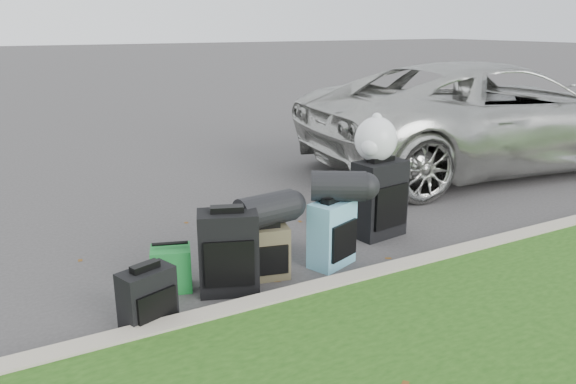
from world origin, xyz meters
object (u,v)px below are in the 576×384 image
suitcase_small_black (148,301)px  suitcase_large_black_right (379,199)px  suitcase_teal (332,234)px  tote_green (171,269)px  suv (489,115)px  tote_navy (271,238)px  suitcase_large_black_left (228,252)px  suitcase_olive (269,253)px

suitcase_small_black → suitcase_large_black_right: size_ratio=0.60×
suitcase_teal → suitcase_large_black_right: suitcase_large_black_right is taller
suitcase_small_black → tote_green: size_ratio=1.30×
suv → suitcase_large_black_right: suv is taller
suv → suitcase_large_black_right: (-3.30, -1.57, -0.40)m
suitcase_teal → tote_green: size_ratio=1.65×
tote_navy → suitcase_large_black_right: bearing=-22.6°
suitcase_large_black_left → suitcase_large_black_right: suitcase_large_black_right is taller
tote_green → suitcase_large_black_right: bearing=22.3°
tote_navy → suitcase_olive: bearing=-132.3°
suitcase_small_black → tote_navy: size_ratio=1.85×
suitcase_olive → suitcase_large_black_right: (1.48, 0.37, 0.17)m
suitcase_large_black_left → tote_green: bearing=166.7°
suitcase_small_black → suitcase_large_black_right: bearing=-3.1°
suitcase_small_black → suitcase_large_black_left: size_ratio=0.69×
suv → suitcase_large_black_right: 3.68m
suitcase_small_black → suitcase_teal: suitcase_teal is taller
suitcase_small_black → suitcase_large_black_left: bearing=2.9°
suv → suitcase_teal: size_ratio=9.48×
suitcase_large_black_left → tote_green: (-0.41, 0.27, -0.16)m
suv → tote_green: (-5.60, -1.74, -0.62)m
suitcase_large_black_left → suv: bearing=41.7°
suv → tote_navy: (-4.49, -1.40, -0.68)m
suitcase_large_black_left → tote_navy: bearing=61.8°
suitcase_small_black → suitcase_teal: size_ratio=0.79×
suv → tote_green: size_ratio=15.67×
suitcase_large_black_left → tote_navy: size_ratio=2.68×
suitcase_olive → tote_green: size_ratio=1.26×
suv → suitcase_small_black: (-5.95, -2.32, -0.56)m
suitcase_large_black_right → tote_green: bearing=176.6°
suitcase_teal → tote_green: bearing=150.5°
suitcase_large_black_left → suitcase_olive: 0.44m
suitcase_teal → suitcase_large_black_right: 0.94m
suitcase_small_black → suitcase_olive: (1.18, 0.38, -0.01)m
suv → suitcase_large_black_right: bearing=122.6°
suitcase_olive → suitcase_large_black_right: bearing=27.4°
suitcase_large_black_left → suitcase_large_black_right: (1.89, 0.44, 0.05)m
suv → suitcase_olive: bearing=119.3°
suitcase_small_black → tote_green: (0.36, 0.58, -0.06)m
tote_navy → suitcase_teal: bearing=-74.0°
suitcase_olive → tote_green: bearing=179.9°
suitcase_olive → suv: bearing=35.5°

